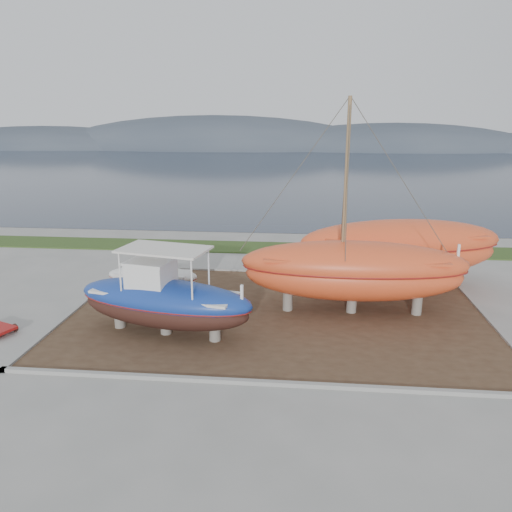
# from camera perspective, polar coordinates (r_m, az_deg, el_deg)

# --- Properties ---
(ground) EXTENTS (140.00, 140.00, 0.00)m
(ground) POSITION_cam_1_polar(r_m,az_deg,el_deg) (18.73, 1.70, -11.31)
(ground) COLOR gray
(ground) RESTS_ON ground
(dirt_patch) EXTENTS (18.00, 12.00, 0.06)m
(dirt_patch) POSITION_cam_1_polar(r_m,az_deg,el_deg) (22.35, 2.43, -6.61)
(dirt_patch) COLOR #422D1E
(dirt_patch) RESTS_ON ground
(curb_frame) EXTENTS (18.60, 12.60, 0.15)m
(curb_frame) POSITION_cam_1_polar(r_m,az_deg,el_deg) (22.33, 2.43, -6.51)
(curb_frame) COLOR gray
(curb_frame) RESTS_ON ground
(grass_strip) EXTENTS (44.00, 3.00, 0.08)m
(grass_strip) POSITION_cam_1_polar(r_m,az_deg,el_deg) (33.27, 3.57, 0.89)
(grass_strip) COLOR #284219
(grass_strip) RESTS_ON ground
(sea) EXTENTS (260.00, 100.00, 0.04)m
(sea) POSITION_cam_1_polar(r_m,az_deg,el_deg) (87.08, 4.98, 9.97)
(sea) COLOR #1B2537
(sea) RESTS_ON ground
(mountain_ridge) EXTENTS (200.00, 36.00, 20.00)m
(mountain_ridge) POSITION_cam_1_polar(r_m,az_deg,el_deg) (141.92, 5.32, 12.13)
(mountain_ridge) COLOR #333D49
(mountain_ridge) RESTS_ON ground
(blue_caique) EXTENTS (7.67, 3.78, 3.55)m
(blue_caique) POSITION_cam_1_polar(r_m,az_deg,el_deg) (20.02, -10.46, -4.05)
(blue_caique) COLOR navy
(blue_caique) RESTS_ON dirt_patch
(white_dinghy) EXTENTS (4.55, 1.88, 1.34)m
(white_dinghy) POSITION_cam_1_polar(r_m,az_deg,el_deg) (24.91, -11.70, -2.84)
(white_dinghy) COLOR silver
(white_dinghy) RESTS_ON dirt_patch
(orange_sailboat) EXTENTS (9.90, 3.02, 9.24)m
(orange_sailboat) POSITION_cam_1_polar(r_m,az_deg,el_deg) (21.59, 11.43, 5.17)
(orange_sailboat) COLOR #DD4A22
(orange_sailboat) RESTS_ON dirt_patch
(orange_bare_hull) EXTENTS (10.72, 5.05, 3.38)m
(orange_bare_hull) POSITION_cam_1_polar(r_m,az_deg,el_deg) (26.32, 16.10, 0.17)
(orange_bare_hull) COLOR #DD4A22
(orange_bare_hull) RESTS_ON dirt_patch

